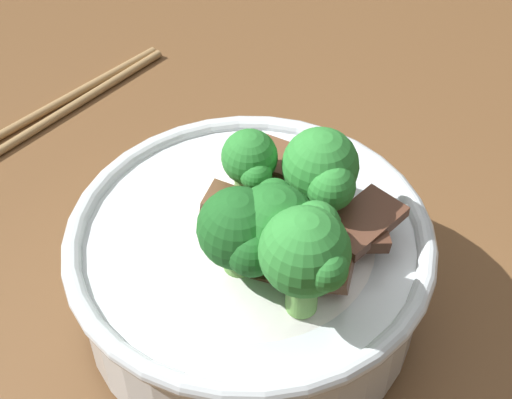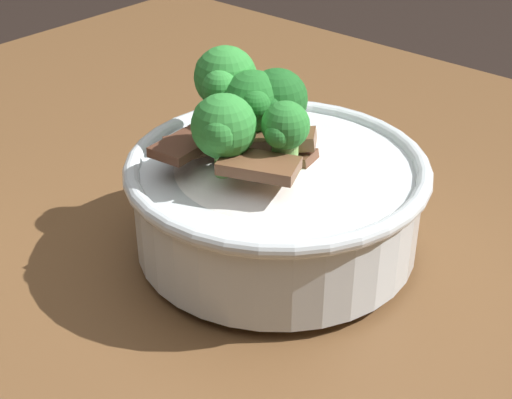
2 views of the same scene
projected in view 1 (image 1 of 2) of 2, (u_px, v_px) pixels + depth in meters
dining_table at (272, 363)px, 0.67m from camera, size 1.19×0.98×0.82m
rice_bowl at (254, 258)px, 0.46m from camera, size 0.22×0.22×0.14m
chopsticks_pair at (66, 104)px, 0.65m from camera, size 0.05×0.20×0.01m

